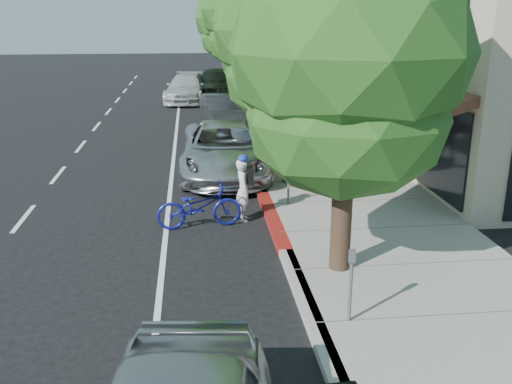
{
  "coord_description": "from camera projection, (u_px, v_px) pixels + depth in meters",
  "views": [
    {
      "loc": [
        -1.88,
        -12.03,
        5.0
      ],
      "look_at": [
        -0.61,
        -0.68,
        1.35
      ],
      "focal_mm": 40.0,
      "sensor_mm": 36.0,
      "label": 1
    }
  ],
  "objects": [
    {
      "name": "ground",
      "position": [
        279.0,
        238.0,
        13.11
      ],
      "size": [
        120.0,
        120.0,
        0.0
      ],
      "primitive_type": "plane",
      "color": "black",
      "rests_on": "ground"
    },
    {
      "name": "sidewalk",
      "position": [
        308.0,
        151.0,
        20.91
      ],
      "size": [
        4.6,
        56.0,
        0.15
      ],
      "primitive_type": "cube",
      "color": "gray",
      "rests_on": "ground"
    },
    {
      "name": "curb",
      "position": [
        246.0,
        153.0,
        20.66
      ],
      "size": [
        0.3,
        56.0,
        0.15
      ],
      "primitive_type": "cube",
      "color": "#9E998E",
      "rests_on": "ground"
    },
    {
      "name": "curb_red_segment",
      "position": [
        273.0,
        220.0,
        14.04
      ],
      "size": [
        0.32,
        4.0,
        0.15
      ],
      "primitive_type": "cube",
      "color": "maroon",
      "rests_on": "ground"
    },
    {
      "name": "storefront_building",
      "position": [
        408.0,
        40.0,
        30.11
      ],
      "size": [
        10.0,
        36.0,
        7.0
      ],
      "primitive_type": "cube",
      "color": "#BDAA91",
      "rests_on": "ground"
    },
    {
      "name": "street_tree_0",
      "position": [
        349.0,
        57.0,
        10.03
      ],
      "size": [
        4.41,
        4.41,
        6.9
      ],
      "color": "black",
      "rests_on": "ground"
    },
    {
      "name": "street_tree_1",
      "position": [
        291.0,
        33.0,
        15.65
      ],
      "size": [
        4.48,
        4.48,
        7.17
      ],
      "color": "black",
      "rests_on": "ground"
    },
    {
      "name": "street_tree_2",
      "position": [
        264.0,
        24.0,
        21.31
      ],
      "size": [
        4.04,
        4.04,
        7.16
      ],
      "color": "black",
      "rests_on": "ground"
    },
    {
      "name": "street_tree_3",
      "position": [
        248.0,
        12.0,
        26.85
      ],
      "size": [
        4.62,
        4.62,
        7.9
      ],
      "color": "black",
      "rests_on": "ground"
    },
    {
      "name": "street_tree_4",
      "position": [
        238.0,
        18.0,
        32.65
      ],
      "size": [
        4.04,
        4.04,
        7.24
      ],
      "color": "black",
      "rests_on": "ground"
    },
    {
      "name": "street_tree_5",
      "position": [
        231.0,
        19.0,
        38.37
      ],
      "size": [
        4.97,
        4.97,
        7.33
      ],
      "color": "black",
      "rests_on": "ground"
    },
    {
      "name": "cyclist",
      "position": [
        243.0,
        190.0,
        14.02
      ],
      "size": [
        0.38,
        0.58,
        1.56
      ],
      "primitive_type": "imported",
      "rotation": [
        0.0,
        0.0,
        1.59
      ],
      "color": "silver",
      "rests_on": "ground"
    },
    {
      "name": "bicycle",
      "position": [
        199.0,
        206.0,
        13.6
      ],
      "size": [
        2.11,
        0.95,
        1.07
      ],
      "primitive_type": "imported",
      "rotation": [
        0.0,
        0.0,
        1.69
      ],
      "color": "navy",
      "rests_on": "ground"
    },
    {
      "name": "silver_suv",
      "position": [
        225.0,
        150.0,
        17.98
      ],
      "size": [
        2.87,
        5.89,
        1.61
      ],
      "primitive_type": "imported",
      "rotation": [
        0.0,
        0.0,
        -0.03
      ],
      "color": "silver",
      "rests_on": "ground"
    },
    {
      "name": "dark_sedan",
      "position": [
        225.0,
        113.0,
        24.62
      ],
      "size": [
        2.1,
        4.77,
        1.52
      ],
      "primitive_type": "imported",
      "rotation": [
        0.0,
        0.0,
        0.11
      ],
      "color": "#222628",
      "rests_on": "ground"
    },
    {
      "name": "white_pickup",
      "position": [
        187.0,
        88.0,
        32.53
      ],
      "size": [
        2.77,
        5.45,
        1.51
      ],
      "primitive_type": "imported",
      "rotation": [
        0.0,
        0.0,
        -0.13
      ],
      "color": "#BABABA",
      "rests_on": "ground"
    },
    {
      "name": "dark_suv_far",
      "position": [
        215.0,
        83.0,
        34.06
      ],
      "size": [
        2.42,
        5.27,
        1.75
      ],
      "primitive_type": "imported",
      "rotation": [
        0.0,
        0.0,
        -0.07
      ],
      "color": "black",
      "rests_on": "ground"
    },
    {
      "name": "pedestrian",
      "position": [
        325.0,
        135.0,
        18.63
      ],
      "size": [
        1.05,
        0.89,
        1.92
      ],
      "primitive_type": "imported",
      "rotation": [
        0.0,
        0.0,
        3.33
      ],
      "color": "black",
      "rests_on": "sidewalk"
    }
  ]
}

